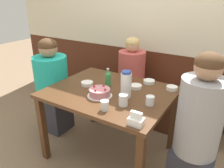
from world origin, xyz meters
name	(u,v)px	position (x,y,z in m)	size (l,w,h in m)	color
ground_plane	(110,152)	(0.00, 0.00, 0.00)	(12.00, 12.00, 0.00)	#846B51
back_wall	(155,25)	(0.00, 1.05, 1.25)	(4.80, 0.04, 2.50)	#4C2314
bench_seat	(143,104)	(0.00, 0.83, 0.23)	(2.00, 0.38, 0.46)	#472314
dining_table	(110,99)	(0.00, 0.00, 0.65)	(1.17, 0.94, 0.75)	#4C2D19
birthday_cake	(100,92)	(-0.02, -0.15, 0.78)	(0.23, 0.23, 0.09)	white
water_pitcher	(126,84)	(0.19, -0.03, 0.87)	(0.10, 0.10, 0.25)	white
soju_bottle	(108,77)	(-0.09, 0.10, 0.83)	(0.06, 0.06, 0.18)	#388E4C
napkin_holder	(136,120)	(0.48, -0.40, 0.79)	(0.11, 0.08, 0.11)	white
bowl_soup_white	(136,87)	(0.19, 0.19, 0.77)	(0.12, 0.12, 0.03)	white
bowl_rice_small	(87,84)	(-0.27, -0.01, 0.77)	(0.12, 0.12, 0.04)	white
bowl_side_dish	(172,88)	(0.50, 0.34, 0.77)	(0.11, 0.11, 0.04)	white
bowl_sauce_shallow	(149,82)	(0.25, 0.38, 0.77)	(0.12, 0.12, 0.03)	white
glass_water_tall	(150,101)	(0.44, -0.06, 0.79)	(0.07, 0.07, 0.08)	silver
glass_tumbler_short	(105,105)	(0.17, -0.34, 0.79)	(0.07, 0.07, 0.08)	silver
glass_shot_small	(123,100)	(0.26, -0.19, 0.80)	(0.08, 0.08, 0.10)	silver
person_teal_shirt	(52,86)	(-0.85, 0.04, 0.59)	(0.39, 0.39, 1.16)	#33333D
person_pale_blue_shirt	(131,83)	(-0.14, 0.73, 0.54)	(0.34, 0.34, 1.13)	#33333D
person_grey_tee	(197,133)	(0.85, -0.07, 0.61)	(0.34, 0.34, 1.26)	#33333D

